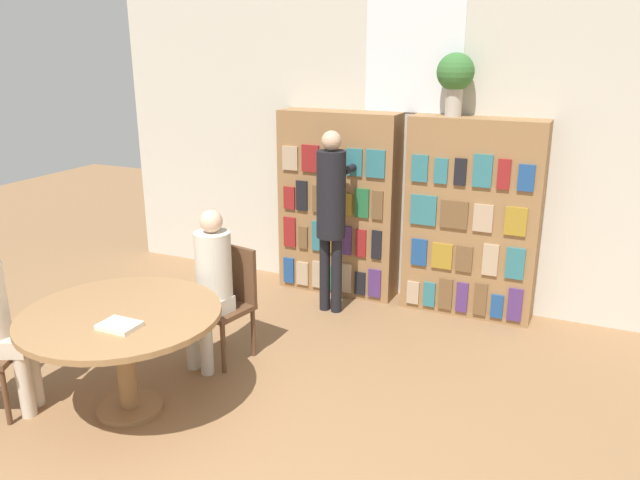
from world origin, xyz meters
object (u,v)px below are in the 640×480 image
Objects in this scene: flower_vase at (455,76)px; reading_table at (122,327)px; bookshelf_right at (472,219)px; chair_left_side at (228,297)px; librarian_standing at (331,206)px; bookshelf_left at (338,205)px; seated_reader_left at (210,279)px.

flower_vase reaches higher than reading_table.
chair_left_side is (-1.55, -1.64, -0.40)m from bookshelf_right.
librarian_standing is (0.39, 1.14, 0.51)m from chair_left_side.
reading_table is (-1.74, -2.61, -0.27)m from bookshelf_right.
librarian_standing is (0.14, -0.50, 0.12)m from bookshelf_left.
bookshelf_left is 1.07× the size of librarian_standing.
chair_left_side reaches higher than reading_table.
chair_left_side is at bearing -128.74° from flower_vase.
flower_vase is 0.41× the size of reading_table.
flower_vase reaches higher than librarian_standing.
bookshelf_right reaches higher than reading_table.
bookshelf_right is (1.30, 0.00, 0.00)m from bookshelf_left.
reading_table is at bearing -123.73° from bookshelf_right.
flower_vase is at bearing 59.94° from reading_table.
flower_vase is 0.60× the size of chair_left_side.
bookshelf_right is 3.36× the size of flower_vase.
flower_vase is at bearing -117.34° from chair_left_side.
chair_left_side is (-1.32, -1.64, -1.64)m from flower_vase.
bookshelf_right is at bearing 0.01° from bookshelf_left.
bookshelf_left reaches higher than seated_reader_left.
bookshelf_left is 2.66m from reading_table.
seated_reader_left is at bearing 90.00° from chair_left_side.
seated_reader_left is at bearing -107.97° from librarian_standing.
flower_vase reaches higher than bookshelf_right.
bookshelf_right is at bearing -121.97° from chair_left_side.
bookshelf_right reaches higher than seated_reader_left.
reading_table is 1.06× the size of seated_reader_left.
flower_vase is (-0.23, 0.00, 1.24)m from bookshelf_right.
chair_left_side is at bearing -133.37° from bookshelf_right.
bookshelf_right is 3.15m from reading_table.
seated_reader_left is 0.73× the size of librarian_standing.
librarian_standing is at bearing -156.62° from bookshelf_right.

